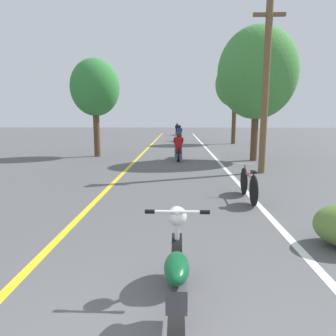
% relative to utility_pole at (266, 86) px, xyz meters
% --- Properties ---
extents(lane_stripe_center, '(0.14, 48.00, 0.01)m').
position_rel_utility_pole_xyz_m(lane_stripe_center, '(-5.10, 3.61, -3.12)').
color(lane_stripe_center, yellow).
rests_on(lane_stripe_center, ground).
extents(lane_stripe_edge, '(0.14, 48.00, 0.01)m').
position_rel_utility_pole_xyz_m(lane_stripe_edge, '(-1.20, 3.61, -3.12)').
color(lane_stripe_edge, white).
rests_on(lane_stripe_edge, ground).
extents(utility_pole, '(1.10, 0.24, 6.08)m').
position_rel_utility_pole_xyz_m(utility_pole, '(0.00, 0.00, 0.00)').
color(utility_pole, brown).
rests_on(utility_pole, ground).
extents(roadside_tree_right_near, '(3.61, 3.25, 6.10)m').
position_rel_utility_pole_xyz_m(roadside_tree_right_near, '(0.51, 3.26, 0.88)').
color(roadside_tree_right_near, '#513A23').
rests_on(roadside_tree_right_near, ground).
extents(roadside_tree_right_far, '(2.99, 2.69, 6.25)m').
position_rel_utility_pole_xyz_m(roadside_tree_right_far, '(1.23, 12.54, 1.36)').
color(roadside_tree_right_far, '#513A23').
rests_on(roadside_tree_right_far, ground).
extents(roadside_tree_left, '(2.49, 2.24, 4.97)m').
position_rel_utility_pole_xyz_m(roadside_tree_left, '(-7.32, 4.52, 0.37)').
color(roadside_tree_left, '#513A23').
rests_on(roadside_tree_left, ground).
extents(motorcycle_foreground, '(0.73, 2.17, 1.01)m').
position_rel_utility_pole_xyz_m(motorcycle_foreground, '(-3.10, -8.32, -2.70)').
color(motorcycle_foreground, black).
rests_on(motorcycle_foreground, ground).
extents(motorcycle_rider_lead, '(0.50, 2.06, 1.35)m').
position_rel_utility_pole_xyz_m(motorcycle_rider_lead, '(-3.07, 3.48, -2.61)').
color(motorcycle_rider_lead, black).
rests_on(motorcycle_rider_lead, ground).
extents(motorcycle_rider_mid, '(0.50, 2.08, 1.39)m').
position_rel_utility_pole_xyz_m(motorcycle_rider_mid, '(-2.95, 14.99, -2.60)').
color(motorcycle_rider_mid, black).
rests_on(motorcycle_rider_mid, ground).
extents(motorcycle_rider_far, '(0.50, 1.97, 1.39)m').
position_rel_utility_pole_xyz_m(motorcycle_rider_far, '(-3.19, 24.13, -2.60)').
color(motorcycle_rider_far, black).
rests_on(motorcycle_rider_far, ground).
extents(bicycle_parked, '(0.44, 1.75, 0.83)m').
position_rel_utility_pole_xyz_m(bicycle_parked, '(-1.34, -3.73, -2.75)').
color(bicycle_parked, black).
rests_on(bicycle_parked, ground).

